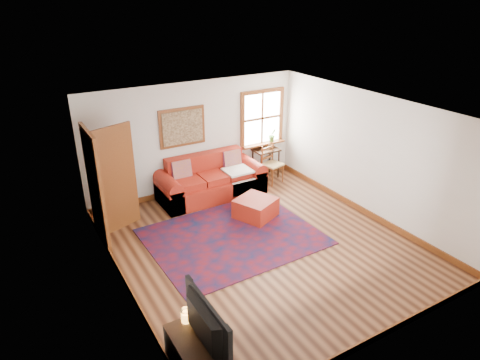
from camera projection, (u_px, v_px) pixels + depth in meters
ground at (261, 244)px, 7.81m from camera, size 5.50×5.50×0.00m
room_envelope at (263, 160)px, 7.15m from camera, size 5.04×5.54×2.52m
window at (263, 124)px, 10.22m from camera, size 1.18×0.20×1.38m
doorway at (107, 181)px, 7.76m from camera, size 0.89×1.08×2.14m
framed_artwork at (182, 127)px, 9.17m from camera, size 1.05×0.07×0.85m
persian_rug at (233, 236)px, 8.03m from camera, size 3.11×2.51×0.02m
red_leather_sofa at (211, 183)px, 9.55m from camera, size 2.35×0.97×0.92m
red_ottoman at (256, 208)px, 8.66m from camera, size 0.93×0.93×0.40m
side_table at (266, 154)px, 10.36m from camera, size 0.61×0.46×0.73m
ladder_back_chair at (271, 162)px, 10.15m from camera, size 0.51×0.50×0.92m
television at (199, 326)px, 4.73m from camera, size 0.14×1.06×0.61m
candle_hurricane at (186, 316)px, 5.20m from camera, size 0.12×0.12×0.18m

